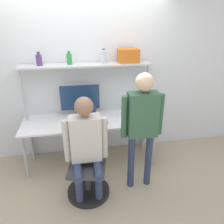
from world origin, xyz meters
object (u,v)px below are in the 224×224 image
object	(u,v)px
office_chair	(88,175)
bottle_purple	(39,60)
cell_phone	(105,122)
bottle_green	(69,59)
laptop	(86,119)
storage_box	(128,56)
monitor	(80,99)
person_standing	(142,119)
bottle_clear	(104,57)
person_seated	(86,142)

from	to	relation	value
office_chair	bottle_purple	xyz separation A→B (m)	(-0.56, 0.89, 1.36)
cell_phone	bottle_green	distance (m)	1.05
office_chair	bottle_green	size ratio (longest dim) A/B	4.85
cell_phone	office_chair	distance (m)	0.82
laptop	storage_box	size ratio (longest dim) A/B	1.01
bottle_purple	storage_box	distance (m)	1.29
monitor	bottle_purple	world-z (taller)	bottle_purple
monitor	bottle_green	bearing A→B (deg)	-166.43
cell_phone	storage_box	bearing A→B (deg)	36.54
person_standing	bottle_purple	bearing A→B (deg)	145.21
bottle_purple	office_chair	bearing A→B (deg)	-57.80
office_chair	person_standing	distance (m)	1.02
person_standing	bottle_purple	distance (m)	1.66
bottle_clear	storage_box	bearing A→B (deg)	-0.00
bottle_clear	storage_box	world-z (taller)	bottle_clear
cell_phone	bottle_clear	distance (m)	0.96
monitor	cell_phone	xyz separation A→B (m)	(0.35, -0.33, -0.28)
laptop	person_seated	bearing A→B (deg)	-93.98
person_seated	person_standing	size ratio (longest dim) A/B	0.85
laptop	bottle_purple	world-z (taller)	bottle_purple
office_chair	monitor	bearing A→B (deg)	91.58
person_seated	bottle_purple	distance (m)	1.37
monitor	storage_box	bearing A→B (deg)	-2.18
cell_phone	storage_box	size ratio (longest dim) A/B	0.49
laptop	bottle_clear	distance (m)	0.94
laptop	bottle_clear	bearing A→B (deg)	40.47
laptop	person_seated	distance (m)	0.67
cell_phone	monitor	bearing A→B (deg)	136.83
cell_phone	person_standing	bearing A→B (deg)	-56.72
bottle_green	storage_box	distance (m)	0.87
cell_phone	office_chair	bearing A→B (deg)	-118.59
monitor	office_chair	world-z (taller)	monitor
bottle_green	cell_phone	bearing A→B (deg)	-32.57
person_seated	bottle_purple	size ratio (longest dim) A/B	7.32
bottle_clear	monitor	bearing A→B (deg)	175.71
bottle_clear	storage_box	size ratio (longest dim) A/B	0.69
laptop	office_chair	distance (m)	0.81
office_chair	bottle_green	distance (m)	1.63
person_standing	storage_box	size ratio (longest dim) A/B	5.28
bottle_purple	bottle_clear	bearing A→B (deg)	0.00
office_chair	bottle_clear	size ratio (longest dim) A/B	4.30
bottle_purple	storage_box	size ratio (longest dim) A/B	0.61
office_chair	person_standing	bearing A→B (deg)	0.94
cell_phone	bottle_purple	xyz separation A→B (m)	(-0.88, 0.30, 0.90)
person_standing	bottle_clear	bearing A→B (deg)	111.64
person_standing	bottle_green	world-z (taller)	bottle_green
monitor	cell_phone	world-z (taller)	monitor
storage_box	bottle_green	bearing A→B (deg)	180.00
person_seated	person_standing	world-z (taller)	person_standing
monitor	laptop	bearing A→B (deg)	-77.97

